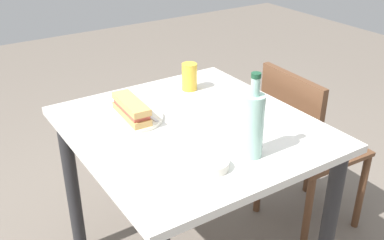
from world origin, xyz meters
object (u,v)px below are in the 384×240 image
(dining_table, at_px, (192,154))
(plate_near, at_px, (132,118))
(chair_far, at_px, (302,143))
(water_bottle, at_px, (253,124))
(beer_glass, at_px, (189,77))
(knife_near, at_px, (143,112))
(olive_bowl, at_px, (212,165))
(baguette_sandwich_near, at_px, (131,109))

(dining_table, bearing_deg, plate_near, -132.76)
(dining_table, bearing_deg, chair_far, 90.35)
(water_bottle, xyz_separation_m, beer_glass, (-0.58, 0.13, -0.06))
(knife_near, xyz_separation_m, water_bottle, (0.46, 0.16, 0.10))
(dining_table, height_order, beer_glass, beer_glass)
(olive_bowl, bearing_deg, water_bottle, 88.42)
(baguette_sandwich_near, bearing_deg, olive_bowl, 7.74)
(knife_near, distance_m, beer_glass, 0.32)
(baguette_sandwich_near, height_order, knife_near, baguette_sandwich_near)
(olive_bowl, bearing_deg, beer_glass, 153.55)
(dining_table, relative_size, water_bottle, 3.16)
(chair_far, bearing_deg, olive_bowl, -68.47)
(water_bottle, bearing_deg, baguette_sandwich_near, -154.30)
(chair_far, height_order, water_bottle, water_bottle)
(baguette_sandwich_near, relative_size, water_bottle, 0.78)
(dining_table, xyz_separation_m, knife_near, (-0.17, -0.12, 0.15))
(plate_near, xyz_separation_m, knife_near, (-0.01, 0.05, 0.01))
(dining_table, relative_size, knife_near, 5.15)
(knife_near, bearing_deg, baguette_sandwich_near, -81.08)
(chair_far, height_order, baguette_sandwich_near, chair_far)
(chair_far, height_order, plate_near, chair_far)
(plate_near, bearing_deg, water_bottle, 25.70)
(dining_table, relative_size, chair_far, 1.10)
(plate_near, relative_size, baguette_sandwich_near, 1.05)
(beer_glass, height_order, olive_bowl, beer_glass)
(plate_near, distance_m, water_bottle, 0.51)
(plate_near, height_order, knife_near, knife_near)
(olive_bowl, bearing_deg, baguette_sandwich_near, -172.26)
(chair_far, relative_size, water_bottle, 2.88)
(chair_far, xyz_separation_m, plate_near, (-0.16, -0.80, 0.29))
(olive_bowl, bearing_deg, knife_near, -179.06)
(dining_table, distance_m, beer_glass, 0.39)
(dining_table, height_order, olive_bowl, olive_bowl)
(plate_near, distance_m, beer_glass, 0.38)
(plate_near, xyz_separation_m, water_bottle, (0.45, 0.22, 0.11))
(beer_glass, bearing_deg, dining_table, -31.17)
(dining_table, bearing_deg, beer_glass, 148.83)
(dining_table, distance_m, baguette_sandwich_near, 0.30)
(knife_near, distance_m, water_bottle, 0.50)
(baguette_sandwich_near, distance_m, knife_near, 0.06)
(chair_far, relative_size, baguette_sandwich_near, 3.70)
(water_bottle, bearing_deg, knife_near, -160.37)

